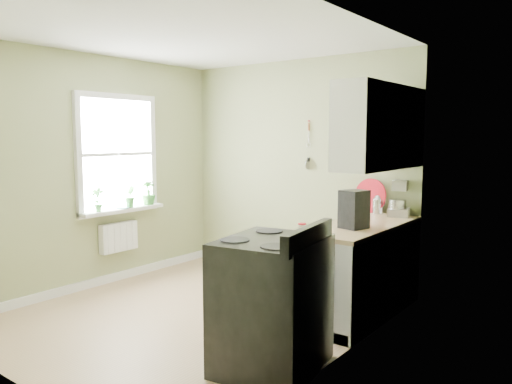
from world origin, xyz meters
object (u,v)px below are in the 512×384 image
Objects in this scene: stove at (272,303)px; kettle at (378,204)px; stand_mixer at (401,199)px; coffee_maker at (354,210)px.

stove is 2.25m from kettle.
stand_mixer is 2.11× the size of kettle.
coffee_maker is (0.19, -0.97, 0.07)m from kettle.
kettle is at bearing 100.89° from coffee_maker.
stand_mixer is 1.20× the size of coffee_maker.
kettle is at bearing 93.51° from stove.
stand_mixer is (0.11, 2.21, 0.58)m from stove.
stove is 2.63× the size of stand_mixer.
stand_mixer reaches higher than kettle.
kettle is 0.57× the size of coffee_maker.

